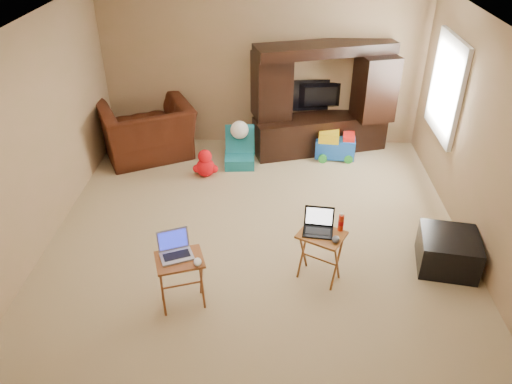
{
  "coord_description": "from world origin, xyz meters",
  "views": [
    {
      "loc": [
        0.16,
        -4.87,
        3.69
      ],
      "look_at": [
        0.0,
        -0.2,
        0.8
      ],
      "focal_mm": 35.0,
      "sensor_mm": 36.0,
      "label": 1
    }
  ],
  "objects_px": {
    "entertainment_center": "(322,99)",
    "child_rocker": "(239,148)",
    "television": "(321,97)",
    "tray_table_right": "(320,256)",
    "push_toy": "(335,144)",
    "ottoman": "(448,251)",
    "water_bottle": "(341,223)",
    "recliner": "(147,131)",
    "laptop_left": "(176,247)",
    "laptop_right": "(319,223)",
    "plush_toy": "(205,163)",
    "mouse_left": "(198,262)",
    "tray_table_left": "(182,282)",
    "mouse_right": "(336,239)"
  },
  "relations": [
    {
      "from": "plush_toy",
      "to": "ottoman",
      "type": "bearing_deg",
      "value": -33.36
    },
    {
      "from": "television",
      "to": "tray_table_right",
      "type": "bearing_deg",
      "value": 78.0
    },
    {
      "from": "television",
      "to": "laptop_left",
      "type": "relative_size",
      "value": 2.81
    },
    {
      "from": "tray_table_left",
      "to": "laptop_left",
      "type": "bearing_deg",
      "value": 117.18
    },
    {
      "from": "push_toy",
      "to": "ottoman",
      "type": "distance_m",
      "value": 2.78
    },
    {
      "from": "laptop_left",
      "to": "water_bottle",
      "type": "relative_size",
      "value": 1.7
    },
    {
      "from": "ottoman",
      "to": "entertainment_center",
      "type": "bearing_deg",
      "value": 113.07
    },
    {
      "from": "recliner",
      "to": "laptop_left",
      "type": "xyz_separation_m",
      "value": [
        1.03,
        -3.24,
        0.28
      ]
    },
    {
      "from": "television",
      "to": "recliner",
      "type": "xyz_separation_m",
      "value": [
        -2.7,
        -0.52,
        -0.4
      ]
    },
    {
      "from": "television",
      "to": "laptop_left",
      "type": "height_order",
      "value": "television"
    },
    {
      "from": "plush_toy",
      "to": "ottoman",
      "type": "distance_m",
      "value": 3.54
    },
    {
      "from": "tray_table_left",
      "to": "laptop_left",
      "type": "distance_m",
      "value": 0.42
    },
    {
      "from": "ottoman",
      "to": "mouse_left",
      "type": "distance_m",
      "value": 2.82
    },
    {
      "from": "tray_table_right",
      "to": "entertainment_center",
      "type": "bearing_deg",
      "value": 114.8
    },
    {
      "from": "tray_table_right",
      "to": "mouse_right",
      "type": "relative_size",
      "value": 4.92
    },
    {
      "from": "tray_table_right",
      "to": "television",
      "type": "bearing_deg",
      "value": 115.06
    },
    {
      "from": "tray_table_right",
      "to": "laptop_right",
      "type": "height_order",
      "value": "laptop_right"
    },
    {
      "from": "laptop_left",
      "to": "child_rocker",
      "type": "bearing_deg",
      "value": 59.4
    },
    {
      "from": "laptop_right",
      "to": "mouse_left",
      "type": "relative_size",
      "value": 2.57
    },
    {
      "from": "child_rocker",
      "to": "ottoman",
      "type": "xyz_separation_m",
      "value": [
        2.48,
        -2.29,
        -0.1
      ]
    },
    {
      "from": "child_rocker",
      "to": "tray_table_left",
      "type": "bearing_deg",
      "value": -101.34
    },
    {
      "from": "ottoman",
      "to": "laptop_left",
      "type": "xyz_separation_m",
      "value": [
        -2.9,
        -0.68,
        0.51
      ]
    },
    {
      "from": "recliner",
      "to": "laptop_right",
      "type": "xyz_separation_m",
      "value": [
        2.44,
        -2.79,
        0.28
      ]
    },
    {
      "from": "tray_table_right",
      "to": "mouse_right",
      "type": "distance_m",
      "value": 0.37
    },
    {
      "from": "entertainment_center",
      "to": "mouse_left",
      "type": "distance_m",
      "value": 3.94
    },
    {
      "from": "laptop_right",
      "to": "water_bottle",
      "type": "xyz_separation_m",
      "value": [
        0.24,
        0.06,
        -0.03
      ]
    },
    {
      "from": "ottoman",
      "to": "water_bottle",
      "type": "bearing_deg",
      "value": -172.01
    },
    {
      "from": "entertainment_center",
      "to": "tray_table_left",
      "type": "bearing_deg",
      "value": -130.89
    },
    {
      "from": "entertainment_center",
      "to": "child_rocker",
      "type": "relative_size",
      "value": 3.55
    },
    {
      "from": "child_rocker",
      "to": "water_bottle",
      "type": "xyz_separation_m",
      "value": [
        1.23,
        -2.47,
        0.39
      ]
    },
    {
      "from": "recliner",
      "to": "water_bottle",
      "type": "xyz_separation_m",
      "value": [
        2.68,
        -2.73,
        0.26
      ]
    },
    {
      "from": "mouse_left",
      "to": "child_rocker",
      "type": "bearing_deg",
      "value": 86.33
    },
    {
      "from": "recliner",
      "to": "plush_toy",
      "type": "relative_size",
      "value": 3.1
    },
    {
      "from": "water_bottle",
      "to": "ottoman",
      "type": "bearing_deg",
      "value": 7.99
    },
    {
      "from": "television",
      "to": "tray_table_right",
      "type": "height_order",
      "value": "television"
    },
    {
      "from": "plush_toy",
      "to": "push_toy",
      "type": "xyz_separation_m",
      "value": [
        1.96,
        0.65,
        0.02
      ]
    },
    {
      "from": "child_rocker",
      "to": "push_toy",
      "type": "xyz_separation_m",
      "value": [
        1.48,
        0.3,
        -0.06
      ]
    },
    {
      "from": "recliner",
      "to": "laptop_right",
      "type": "height_order",
      "value": "recliner"
    },
    {
      "from": "tray_table_left",
      "to": "mouse_right",
      "type": "distance_m",
      "value": 1.61
    },
    {
      "from": "laptop_left",
      "to": "plush_toy",
      "type": "bearing_deg",
      "value": 68.73
    },
    {
      "from": "tray_table_right",
      "to": "laptop_left",
      "type": "distance_m",
      "value": 1.56
    },
    {
      "from": "ottoman",
      "to": "laptop_left",
      "type": "bearing_deg",
      "value": -166.77
    },
    {
      "from": "recliner",
      "to": "child_rocker",
      "type": "height_order",
      "value": "recliner"
    },
    {
      "from": "push_toy",
      "to": "mouse_left",
      "type": "relative_size",
      "value": 5.11
    },
    {
      "from": "laptop_right",
      "to": "ottoman",
      "type": "bearing_deg",
      "value": 16.42
    },
    {
      "from": "mouse_left",
      "to": "entertainment_center",
      "type": "bearing_deg",
      "value": 68.33
    },
    {
      "from": "laptop_right",
      "to": "recliner",
      "type": "bearing_deg",
      "value": 138.53
    },
    {
      "from": "television",
      "to": "ottoman",
      "type": "distance_m",
      "value": 3.37
    },
    {
      "from": "plush_toy",
      "to": "water_bottle",
      "type": "xyz_separation_m",
      "value": [
        1.71,
        -2.12,
        0.47
      ]
    },
    {
      "from": "recliner",
      "to": "push_toy",
      "type": "bearing_deg",
      "value": 154.13
    }
  ]
}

